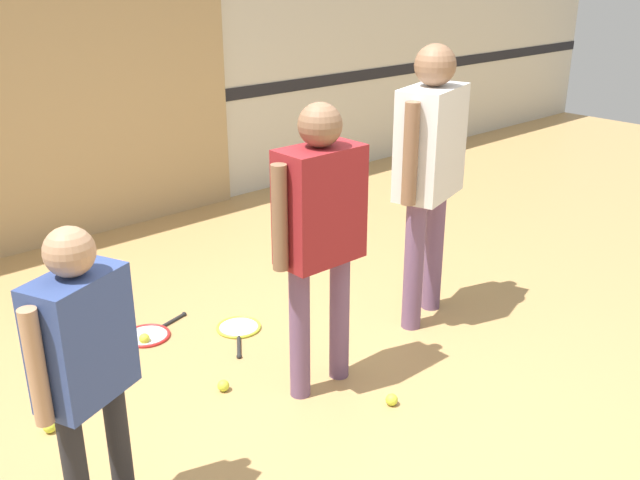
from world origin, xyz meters
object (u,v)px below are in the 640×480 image
tennis_ball_near_instructor (392,400)px  tennis_ball_stray_right (223,386)px  person_instructor (320,220)px  tennis_ball_stray_left (50,427)px  racket_spare_on_floor (149,334)px  racket_second_spare (239,329)px  tennis_ball_by_spare_racket (144,338)px  person_student_left (84,354)px  person_student_right (430,157)px

tennis_ball_near_instructor → tennis_ball_stray_right: (-0.59, 0.72, 0.00)m
person_instructor → tennis_ball_stray_left: 1.72m
racket_spare_on_floor → racket_second_spare: bearing=-49.9°
tennis_ball_stray_right → tennis_ball_by_spare_racket: bearing=94.6°
tennis_ball_near_instructor → person_instructor: bearing=110.5°
person_student_left → tennis_ball_stray_right: bearing=5.8°
person_student_left → racket_second_spare: bearing=13.3°
person_instructor → tennis_ball_stray_left: size_ratio=24.14×
person_student_right → tennis_ball_stray_right: person_student_right is taller
person_student_right → person_student_left: bearing=-8.3°
tennis_ball_by_spare_racket → person_instructor: bearing=-64.9°
person_student_left → person_student_right: bearing=-14.1°
racket_spare_on_floor → tennis_ball_by_spare_racket: size_ratio=8.06×
tennis_ball_near_instructor → racket_second_spare: bearing=95.6°
person_student_left → racket_spare_on_floor: bearing=32.3°
racket_spare_on_floor → tennis_ball_near_instructor: size_ratio=8.06×
person_student_left → person_student_right: person_student_right is taller
person_student_left → tennis_ball_by_spare_racket: (0.89, 1.27, -0.80)m
racket_spare_on_floor → tennis_ball_stray_left: 1.03m
tennis_ball_stray_left → racket_spare_on_floor: bearing=32.3°
person_instructor → tennis_ball_near_instructor: person_instructor is taller
tennis_ball_near_instructor → tennis_ball_stray_left: size_ratio=1.00×
person_instructor → person_student_left: person_instructor is taller
person_student_right → racket_spare_on_floor: (-1.49, 0.99, -1.09)m
person_student_right → racket_spare_on_floor: 2.09m
person_student_left → tennis_ball_stray_right: person_student_left is taller
racket_spare_on_floor → tennis_ball_near_instructor: bearing=-84.7°
racket_second_spare → tennis_ball_near_instructor: bearing=41.1°
racket_spare_on_floor → racket_second_spare: (0.47, -0.32, 0.00)m
person_student_right → tennis_ball_by_spare_racket: 2.10m
tennis_ball_stray_left → tennis_ball_stray_right: same height
person_instructor → person_student_right: bearing=8.9°
person_instructor → tennis_ball_by_spare_racket: (-0.50, 1.08, -0.95)m
tennis_ball_by_spare_racket → tennis_ball_stray_right: size_ratio=1.00×
person_student_right → tennis_ball_near_instructor: size_ratio=26.98×
person_student_right → tennis_ball_by_spare_racket: bearing=-47.1°
racket_second_spare → tennis_ball_stray_left: bearing=-44.8°
tennis_ball_stray_right → person_student_left: bearing=-151.9°
person_instructor → person_student_right: 1.07m
person_instructor → tennis_ball_stray_right: person_instructor is taller
tennis_ball_stray_left → person_student_right: bearing=-10.5°
tennis_ball_stray_right → racket_spare_on_floor: bearing=89.7°
tennis_ball_by_spare_racket → racket_spare_on_floor: bearing=44.6°
person_instructor → person_student_left: bearing=-171.5°
person_instructor → tennis_ball_near_instructor: 1.05m
tennis_ball_by_spare_racket → tennis_ball_stray_right: bearing=-85.4°
racket_second_spare → tennis_ball_stray_right: tennis_ball_stray_right is taller
racket_second_spare → tennis_ball_by_spare_racket: tennis_ball_by_spare_racket is taller
person_instructor → racket_second_spare: 1.28m
racket_spare_on_floor → racket_second_spare: same height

